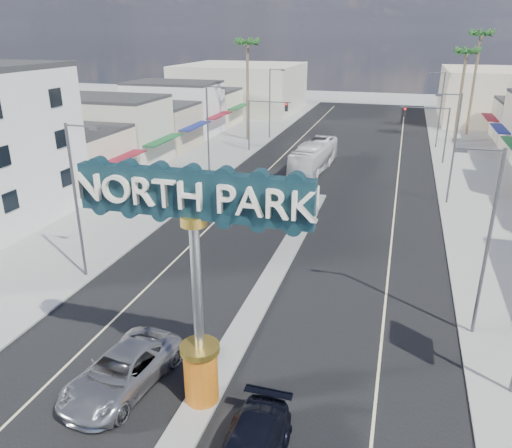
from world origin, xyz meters
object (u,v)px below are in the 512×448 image
Objects in this scene: streetlight_r_near at (485,236)px; palm_right_far at (480,40)px; palm_right_mid at (466,56)px; gateway_sign at (196,265)px; car_parked_left at (258,184)px; traffic_signal_left at (264,116)px; traffic_signal_right at (430,124)px; streetlight_l_far at (271,100)px; streetlight_l_near at (78,195)px; city_bus at (314,156)px; palm_left_far at (247,48)px; suv_left at (122,371)px; streetlight_r_mid at (453,144)px; streetlight_l_mid at (210,130)px; streetlight_r_far at (439,106)px.

palm_right_far is (4.57, 52.00, 7.32)m from streetlight_r_near.
gateway_sign is at bearing -103.53° from palm_right_mid.
palm_right_far is 40.79m from car_parked_left.
traffic_signal_left and traffic_signal_right have the same top height.
streetlight_l_far is 28.29m from palm_right_far.
city_bus is at bearing 72.91° from streetlight_l_near.
streetlight_r_near is (20.87, -42.00, 0.00)m from streetlight_l_far.
city_bus is (11.00, -12.56, -10.04)m from palm_left_far.
streetlight_l_near reaches higher than suv_left.
suv_left is at bearing -78.70° from palm_left_far.
streetlight_r_mid is (19.62, -13.99, 0.79)m from traffic_signal_left.
streetlight_l_mid is 29.31m from suv_left.
city_bus is at bearing 149.12° from streetlight_r_mid.
streetlight_l_mid reaches higher than city_bus.
palm_right_mid is (2.57, 26.00, 5.54)m from streetlight_r_mid.
palm_right_mid reaches higher than traffic_signal_left.
streetlight_r_near is 0.74× the size of palm_right_mid.
palm_right_mid is 34.41m from car_parked_left.
city_bus is (-12.43, 27.44, -3.61)m from streetlight_r_near.
streetlight_l_mid is at bearing -82.69° from palm_left_far.
streetlight_r_far is at bearing -122.69° from palm_right_mid.
gateway_sign is 43.04m from traffic_signal_left.
streetlight_l_near and streetlight_r_mid have the same top height.
streetlight_l_near and streetlight_l_far have the same top height.
traffic_signal_right is 20.59m from palm_right_far.
palm_left_far is 19.49m from city_bus.
palm_right_far is 3.37× the size of car_parked_left.
traffic_signal_left is at bearing 180.00° from traffic_signal_right.
streetlight_l_mid is at bearing 180.00° from streetlight_r_mid.
streetlight_r_near is 24.97m from car_parked_left.
palm_left_far is 2.29× the size of suv_left.
streetlight_l_far is 24.19m from car_parked_left.
palm_left_far reaches higher than suv_left.
streetlight_l_near is at bearing -136.21° from streetlight_r_mid.
traffic_signal_right is 44.09m from suv_left.
traffic_signal_right is at bearing -107.63° from palm_right_mid.
palm_left_far is at bearing 105.15° from gateway_sign.
streetlight_r_mid is at bearing -95.64° from palm_right_mid.
streetlight_l_mid is 20.87m from streetlight_r_mid.
streetlight_r_mid is 0.69× the size of palm_left_far.
streetlight_l_far is at bearing 37.92° from palm_left_far.
traffic_signal_right is 24.09m from palm_left_far.
traffic_signal_left is 0.67× the size of streetlight_r_near.
traffic_signal_left reaches higher than city_bus.
palm_left_far reaches higher than streetlight_r_mid.
streetlight_r_near is at bearing -63.58° from streetlight_l_far.
streetlight_l_far is 7.21m from palm_left_far.
streetlight_r_near is 1.57× the size of suv_left.
city_bus is (7.18, -6.56, -2.82)m from traffic_signal_left.
streetlight_l_near is at bearing -101.60° from city_bus.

